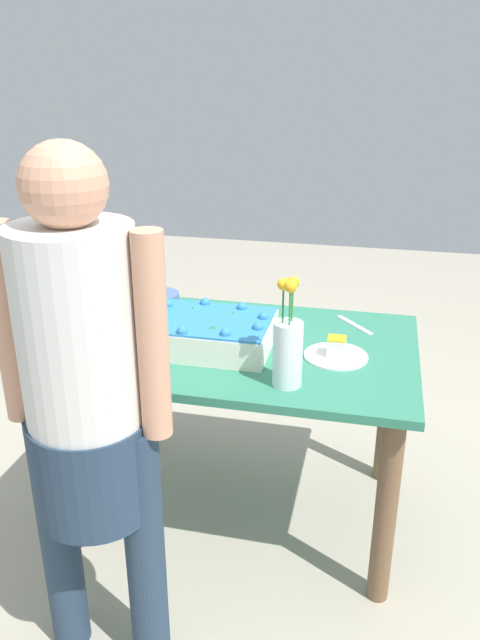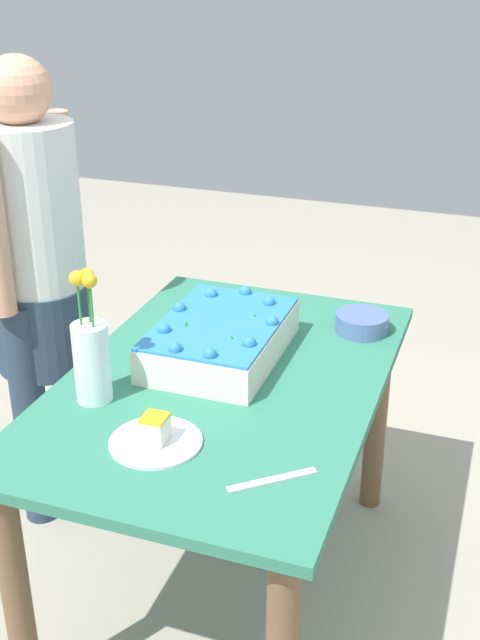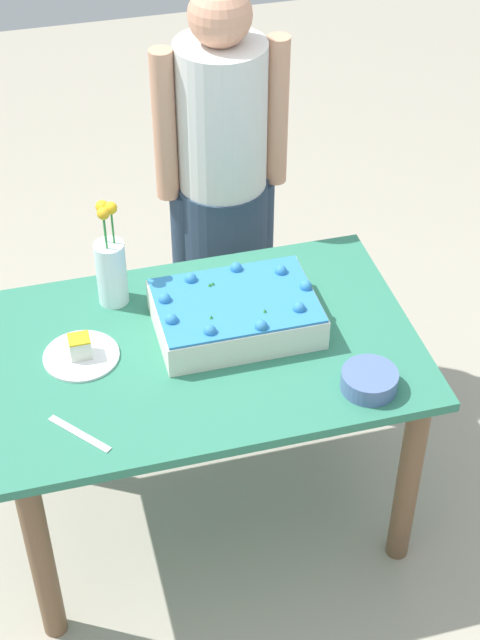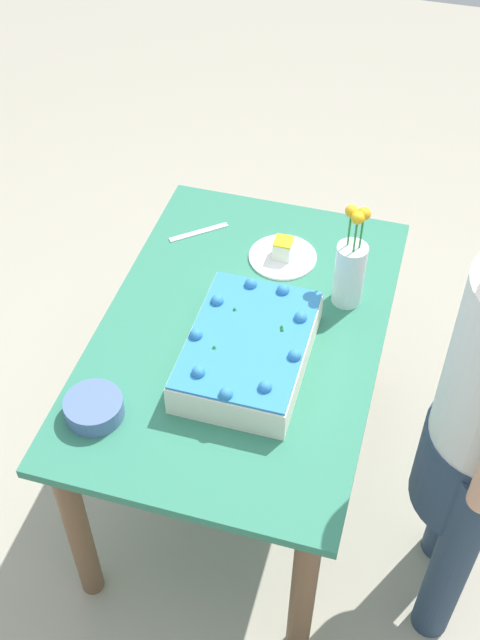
# 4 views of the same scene
# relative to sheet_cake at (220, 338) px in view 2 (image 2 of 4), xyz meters

# --- Properties ---
(ground_plane) EXTENTS (8.00, 8.00, 0.00)m
(ground_plane) POSITION_rel_sheet_cake_xyz_m (-0.11, -0.05, -0.77)
(ground_plane) COLOR #A8A08D
(dining_table) EXTENTS (1.24, 0.81, 0.72)m
(dining_table) POSITION_rel_sheet_cake_xyz_m (-0.11, -0.05, -0.18)
(dining_table) COLOR #30795D
(dining_table) RESTS_ON ground_plane
(sheet_cake) EXTENTS (0.46, 0.32, 0.13)m
(sheet_cake) POSITION_rel_sheet_cake_xyz_m (0.00, 0.00, 0.00)
(sheet_cake) COLOR white
(sheet_cake) RESTS_ON dining_table
(serving_plate_with_slice) EXTENTS (0.22, 0.22, 0.07)m
(serving_plate_with_slice) POSITION_rel_sheet_cake_xyz_m (-0.46, -0.01, -0.04)
(serving_plate_with_slice) COLOR white
(serving_plate_with_slice) RESTS_ON dining_table
(cake_knife) EXTENTS (0.15, 0.17, 0.00)m
(cake_knife) POSITION_rel_sheet_cake_xyz_m (-0.50, -0.31, -0.05)
(cake_knife) COLOR silver
(cake_knife) RESTS_ON dining_table
(flower_vase) EXTENTS (0.09, 0.09, 0.35)m
(flower_vase) POSITION_rel_sheet_cake_xyz_m (-0.32, 0.22, 0.07)
(flower_vase) COLOR white
(flower_vase) RESTS_ON dining_table
(fruit_bowl) EXTENTS (0.16, 0.16, 0.06)m
(fruit_bowl) POSITION_rel_sheet_cake_xyz_m (0.29, -0.34, -0.03)
(fruit_bowl) COLOR #4F699F
(fruit_bowl) RESTS_ON dining_table
(person_standing) EXTENTS (0.45, 0.31, 1.49)m
(person_standing) POSITION_rel_sheet_cake_xyz_m (0.12, 0.65, 0.08)
(person_standing) COLOR #263A4F
(person_standing) RESTS_ON ground_plane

